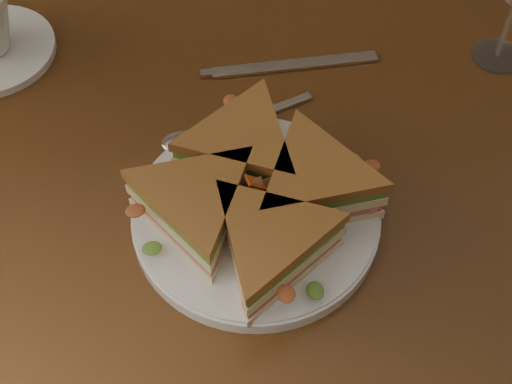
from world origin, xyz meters
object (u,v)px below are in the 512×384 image
sandwich_wedges (256,195)px  plate (256,216)px  table (289,207)px  spoon (202,136)px  knife (283,66)px

sandwich_wedges → plate: bearing=0.0°
table → sandwich_wedges: sandwich_wedges is taller
table → spoon: 0.14m
spoon → plate: bearing=-88.4°
plate → knife: bearing=79.9°
sandwich_wedges → table: bearing=63.4°
table → knife: knife is taller
table → plate: size_ratio=4.80×
plate → sandwich_wedges: size_ratio=0.87×
plate → spoon: plate is taller
table → plate: (-0.04, -0.08, 0.11)m
table → spoon: (-0.10, 0.03, 0.10)m
plate → sandwich_wedges: bearing=180.0°
sandwich_wedges → spoon: (-0.06, 0.11, -0.04)m
spoon → knife: bearing=23.3°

